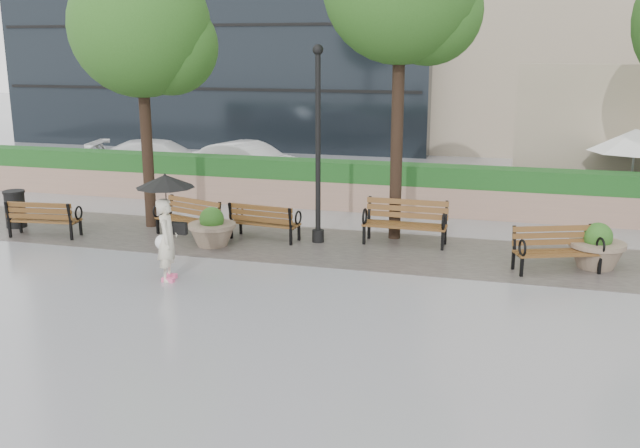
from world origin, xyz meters
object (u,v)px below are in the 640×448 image
(bench_4, at_px, (556,259))
(planter_right, at_px, (597,250))
(bench_2, at_px, (265,229))
(pedestrian, at_px, (167,217))
(trash_bin, at_px, (15,210))
(planter_left, at_px, (212,231))
(bench_1, at_px, (188,226))
(car_right, at_px, (249,163))
(bench_3, at_px, (405,232))
(bench_0, at_px, (45,226))
(car_left, at_px, (162,160))
(lamppost, at_px, (318,158))

(bench_4, distance_m, planter_right, 0.97)
(bench_2, height_order, pedestrian, pedestrian)
(trash_bin, bearing_deg, planter_left, -2.79)
(bench_1, distance_m, bench_2, 1.90)
(car_right, xyz_separation_m, pedestrian, (2.22, -10.08, 0.58))
(bench_3, relative_size, car_right, 0.46)
(planter_left, bearing_deg, trash_bin, 177.21)
(bench_0, relative_size, bench_3, 0.90)
(bench_2, distance_m, planter_right, 7.38)
(bench_2, distance_m, car_left, 8.90)
(trash_bin, bearing_deg, car_right, 64.36)
(trash_bin, bearing_deg, bench_1, 4.05)
(bench_0, bearing_deg, bench_2, -174.26)
(planter_left, relative_size, lamppost, 0.24)
(bench_4, bearing_deg, bench_2, 152.28)
(planter_left, height_order, planter_right, planter_right)
(bench_1, bearing_deg, planter_left, -15.10)
(lamppost, bearing_deg, car_left, 139.28)
(planter_right, height_order, trash_bin, planter_right)
(bench_3, distance_m, planter_right, 4.17)
(bench_2, height_order, bench_4, bench_4)
(bench_3, xyz_separation_m, pedestrian, (-4.06, -3.81, 0.97))
(bench_1, relative_size, trash_bin, 1.98)
(car_left, relative_size, pedestrian, 2.29)
(planter_right, bearing_deg, bench_1, 179.86)
(bench_2, height_order, car_right, car_right)
(bench_4, bearing_deg, bench_0, 160.84)
(bench_1, bearing_deg, trash_bin, -157.51)
(bench_3, height_order, car_right, car_right)
(car_left, distance_m, car_right, 3.09)
(car_right, bearing_deg, planter_right, -109.15)
(trash_bin, xyz_separation_m, car_right, (3.51, 7.31, 0.24))
(planter_left, distance_m, car_left, 8.91)
(car_left, xyz_separation_m, pedestrian, (5.30, -9.80, 0.58))
(bench_0, relative_size, planter_right, 1.51)
(bench_4, height_order, car_left, car_left)
(bench_0, bearing_deg, bench_4, 175.14)
(bench_2, distance_m, bench_4, 6.61)
(car_right, bearing_deg, pedestrian, -152.75)
(lamppost, distance_m, car_left, 9.81)
(bench_1, xyz_separation_m, lamppost, (3.17, 0.35, 1.74))
(trash_bin, height_order, car_left, car_left)
(bench_3, height_order, lamppost, lamppost)
(bench_4, distance_m, pedestrian, 7.85)
(bench_0, bearing_deg, car_left, -90.24)
(bench_2, bearing_deg, trash_bin, 11.79)
(bench_3, bearing_deg, car_right, 135.76)
(planter_right, bearing_deg, pedestrian, -159.34)
(lamppost, distance_m, car_right, 8.00)
(lamppost, bearing_deg, planter_left, -157.26)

